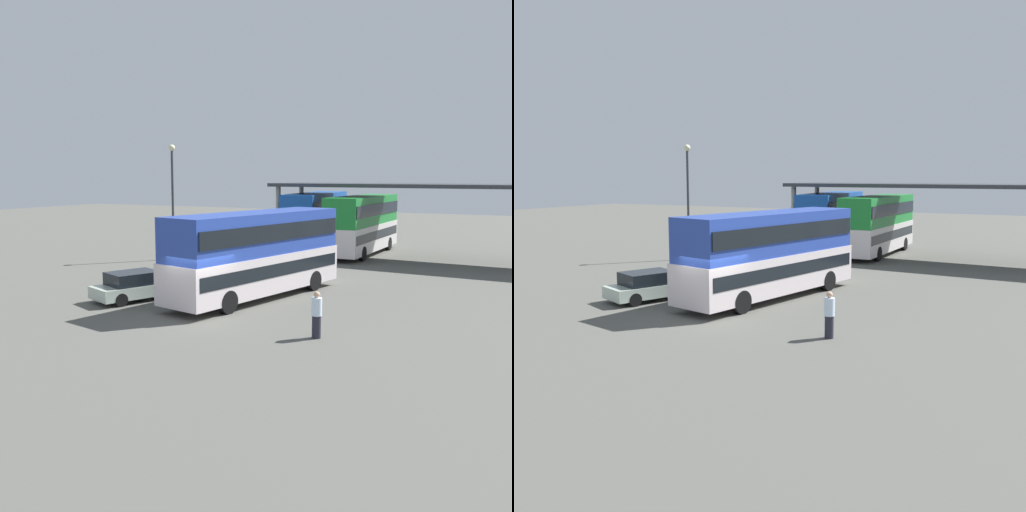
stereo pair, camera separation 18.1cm
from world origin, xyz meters
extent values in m
plane|color=#54544D|center=(0.00, 0.00, 0.00)|extent=(140.00, 140.00, 0.00)
cube|color=silver|center=(0.37, 4.36, 1.24)|extent=(4.58, 10.68, 1.78)
cube|color=#2642A5|center=(0.37, 4.36, 3.09)|extent=(4.47, 10.46, 1.93)
cube|color=black|center=(0.37, 4.36, 1.45)|extent=(4.53, 10.28, 0.60)
cube|color=black|center=(0.37, 4.36, 3.19)|extent=(4.53, 10.28, 0.77)
cube|color=black|center=(1.43, 9.40, 1.51)|extent=(2.09, 0.53, 1.07)
cube|color=orange|center=(1.43, 9.40, 2.36)|extent=(1.72, 0.44, 0.36)
cylinder|color=black|center=(-0.06, 7.75, 0.50)|extent=(0.48, 1.04, 1.00)
cylinder|color=black|center=(2.13, 7.29, 0.50)|extent=(0.48, 1.04, 1.00)
cylinder|color=black|center=(-1.40, 1.44, 0.50)|extent=(0.48, 1.04, 1.00)
cylinder|color=black|center=(0.80, 0.98, 0.50)|extent=(0.48, 1.04, 1.00)
cube|color=#B1C1B0|center=(-4.33, 1.41, 0.49)|extent=(3.15, 4.43, 0.55)
cube|color=black|center=(-4.40, 1.22, 1.06)|extent=(2.34, 2.68, 0.58)
cylinder|color=black|center=(-4.60, 2.88, 0.30)|extent=(0.41, 0.63, 0.60)
cylinder|color=black|center=(-3.12, 2.28, 0.30)|extent=(0.41, 0.63, 0.60)
cylinder|color=black|center=(-5.54, 0.54, 0.30)|extent=(0.41, 0.63, 0.60)
cylinder|color=black|center=(-4.06, -0.06, 0.30)|extent=(0.41, 0.63, 0.60)
cube|color=silver|center=(-3.81, 22.46, 1.32)|extent=(3.55, 10.73, 1.94)
cube|color=#154AA6|center=(-3.81, 22.46, 3.34)|extent=(3.46, 10.52, 2.10)
cube|color=black|center=(-3.81, 22.46, 1.55)|extent=(3.55, 10.32, 0.66)
cube|color=black|center=(-3.81, 22.46, 3.45)|extent=(3.55, 10.32, 0.84)
cube|color=black|center=(-4.33, 27.65, 1.61)|extent=(2.14, 0.31, 1.16)
cube|color=orange|center=(-4.33, 27.65, 2.54)|extent=(1.76, 0.25, 0.36)
cylinder|color=black|center=(-5.27, 25.59, 0.50)|extent=(0.38, 1.02, 1.00)
cylinder|color=black|center=(-3.00, 25.82, 0.50)|extent=(0.38, 1.02, 1.00)
cylinder|color=black|center=(-4.62, 19.09, 0.50)|extent=(0.38, 1.02, 1.00)
cylinder|color=black|center=(-2.35, 19.32, 0.50)|extent=(0.38, 1.02, 1.00)
cube|color=silver|center=(0.25, 21.42, 1.29)|extent=(2.50, 10.56, 1.88)
cube|color=#1A7D2E|center=(0.25, 21.42, 3.25)|extent=(2.43, 10.35, 2.04)
cube|color=black|center=(0.25, 21.42, 1.51)|extent=(2.53, 10.14, 0.64)
cube|color=black|center=(0.25, 21.42, 3.35)|extent=(2.53, 10.14, 0.81)
cube|color=black|center=(0.29, 26.64, 1.57)|extent=(2.06, 0.12, 1.13)
cube|color=orange|center=(0.29, 26.64, 2.47)|extent=(1.70, 0.09, 0.36)
cylinder|color=black|center=(-0.82, 24.70, 0.50)|extent=(0.29, 1.00, 1.00)
cylinder|color=black|center=(1.36, 24.68, 0.50)|extent=(0.29, 1.00, 1.00)
cylinder|color=black|center=(-0.87, 18.16, 0.50)|extent=(0.29, 1.00, 1.00)
cylinder|color=black|center=(1.31, 18.15, 0.50)|extent=(0.29, 1.00, 1.00)
cube|color=#33353A|center=(5.19, 20.67, 5.05)|extent=(22.64, 6.13, 0.25)
cylinder|color=#9E9B93|center=(-5.32, 23.11, 2.46)|extent=(0.36, 0.36, 4.93)
cylinder|color=#9E9B93|center=(-5.50, 19.21, 2.46)|extent=(0.36, 0.36, 4.93)
cylinder|color=#33353A|center=(-10.44, 12.89, 3.71)|extent=(0.16, 0.16, 7.42)
sphere|color=beige|center=(-10.44, 12.89, 7.57)|extent=(0.44, 0.44, 0.44)
cylinder|color=#262633|center=(5.44, -0.72, 0.41)|extent=(0.32, 0.32, 0.82)
cylinder|color=#D0E8FF|center=(5.44, -0.72, 1.14)|extent=(0.38, 0.38, 0.65)
sphere|color=tan|center=(5.44, -0.72, 1.58)|extent=(0.23, 0.23, 0.23)
camera|label=1|loc=(12.81, -19.57, 5.78)|focal=40.72mm
camera|label=2|loc=(12.97, -19.48, 5.78)|focal=40.72mm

